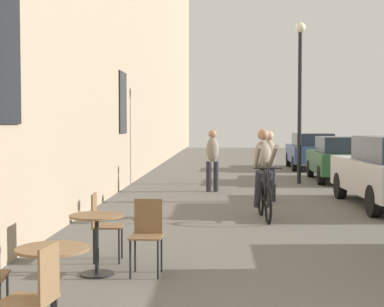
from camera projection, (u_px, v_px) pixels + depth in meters
cafe_table_near at (53, 270)px, 5.01m from camera, size 0.64×0.64×0.72m
cafe_chair_near_toward_wall at (36, 294)px, 4.31m from camera, size 0.43×0.43×0.89m
cafe_table_mid at (97, 231)px, 6.85m from camera, size 0.64×0.64×0.72m
cafe_chair_mid_toward_street at (147, 231)px, 6.89m from camera, size 0.39×0.39×0.89m
cafe_chair_mid_toward_wall at (102, 222)px, 7.54m from camera, size 0.40×0.40×0.89m
cyclist_on_bicycle at (264, 176)px, 11.07m from camera, size 0.52×1.76×1.74m
pedestrian_near at (269, 162)px, 13.45m from camera, size 0.34×0.24×1.65m
pedestrian_mid at (212, 157)px, 15.49m from camera, size 0.38×0.30×1.66m
street_lamp at (300, 82)px, 17.55m from camera, size 0.32×0.32×4.90m
parked_car_third at (340, 158)px, 18.41m from camera, size 1.81×4.07×1.43m
parked_car_fourth at (311, 150)px, 23.62m from camera, size 1.84×4.17×1.46m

